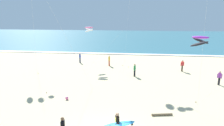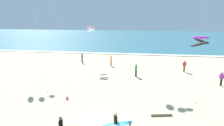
# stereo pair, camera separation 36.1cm
# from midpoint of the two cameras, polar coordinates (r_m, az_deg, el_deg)

# --- Properties ---
(ocean_water) EXTENTS (160.00, 60.00, 0.08)m
(ocean_water) POSITION_cam_midpoint_polar(r_m,az_deg,el_deg) (68.97, 5.34, 7.17)
(ocean_water) COLOR #336B7A
(ocean_water) RESTS_ON ground
(shoreline_foam) EXTENTS (160.00, 1.32, 0.01)m
(shoreline_foam) POSITION_cam_midpoint_polar(r_m,az_deg,el_deg) (39.59, 3.94, 2.60)
(shoreline_foam) COLOR white
(shoreline_foam) RESTS_ON ocean_water
(surfer_lead) EXTENTS (2.10, 1.17, 1.71)m
(surfer_lead) POSITION_cam_midpoint_polar(r_m,az_deg,el_deg) (12.84, 0.79, -16.80)
(surfer_lead) COLOR black
(surfer_lead) RESTS_ON ground
(kite_arc_rose_high) EXTENTS (5.68, 2.57, 5.85)m
(kite_arc_rose_high) POSITION_cam_midpoint_polar(r_m,az_deg,el_deg) (29.49, -6.84, 9.43)
(kite_arc_rose_high) COLOR white
(kite_arc_rose_high) RESTS_ON ground
(kite_arc_violet_close) EXTENTS (4.78, 2.74, 5.97)m
(kite_arc_violet_close) POSITION_cam_midpoint_polar(r_m,az_deg,el_deg) (16.52, 23.00, 5.79)
(kite_arc_violet_close) COLOR black
(kite_arc_violet_close) RESTS_ON ground
(bystander_yellow_top) EXTENTS (0.22, 0.50, 1.59)m
(bystander_yellow_top) POSITION_cam_midpoint_polar(r_m,az_deg,el_deg) (30.39, -1.14, 0.70)
(bystander_yellow_top) COLOR #D8593F
(bystander_yellow_top) RESTS_ON ground
(bystander_red_top) EXTENTS (0.49, 0.25, 1.59)m
(bystander_red_top) POSITION_cam_midpoint_polar(r_m,az_deg,el_deg) (28.91, 18.85, -0.69)
(bystander_red_top) COLOR #4C3D2D
(bystander_red_top) RESTS_ON ground
(bystander_blue_top) EXTENTS (0.34, 0.41, 1.59)m
(bystander_blue_top) POSITION_cam_midpoint_polar(r_m,az_deg,el_deg) (32.81, -9.34, 1.48)
(bystander_blue_top) COLOR #2D334C
(bystander_blue_top) RESTS_ON ground
(bystander_green_top) EXTENTS (0.27, 0.48, 1.59)m
(bystander_green_top) POSITION_cam_midpoint_polar(r_m,az_deg,el_deg) (25.29, 5.99, -2.00)
(bystander_green_top) COLOR black
(bystander_green_top) RESTS_ON ground
(bystander_purple_top) EXTENTS (0.47, 0.29, 1.59)m
(bystander_purple_top) POSITION_cam_midpoint_polar(r_m,az_deg,el_deg) (24.93, 27.64, -3.73)
(bystander_purple_top) COLOR black
(bystander_purple_top) RESTS_ON ground
(beach_ball) EXTENTS (0.28, 0.28, 0.28)m
(beach_ball) POSITION_cam_midpoint_polar(r_m,az_deg,el_deg) (19.12, -13.13, -9.61)
(beach_ball) COLOR pink
(beach_ball) RESTS_ON ground
(driftwood_log) EXTENTS (1.61, 0.48, 0.17)m
(driftwood_log) POSITION_cam_midpoint_polar(r_m,az_deg,el_deg) (16.37, 13.26, -13.93)
(driftwood_log) COLOR #846B4C
(driftwood_log) RESTS_ON ground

